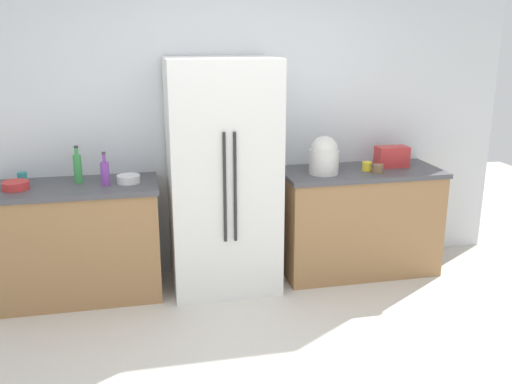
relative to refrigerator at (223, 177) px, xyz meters
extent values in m
plane|color=beige|center=(0.09, -1.48, -0.95)|extent=(10.28, 10.28, 0.00)
cube|color=silver|center=(0.09, 0.40, 0.36)|extent=(5.14, 0.10, 2.62)
cube|color=#9E7247|center=(-1.18, 0.04, -0.50)|extent=(1.28, 0.60, 0.90)
cube|color=#4C4C51|center=(-1.18, 0.04, -0.03)|extent=(1.31, 0.63, 0.04)
cube|color=#9E7247|center=(1.22, 0.04, -0.50)|extent=(1.36, 0.60, 0.90)
cube|color=#4C4C51|center=(1.22, 0.04, -0.03)|extent=(1.39, 0.63, 0.04)
cube|color=white|center=(0.00, 0.00, 0.00)|extent=(0.87, 0.66, 1.90)
cylinder|color=#262628|center=(-0.04, -0.34, 0.00)|extent=(0.02, 0.02, 0.85)
cylinder|color=#262628|center=(0.04, -0.34, 0.00)|extent=(0.02, 0.02, 0.85)
cube|color=red|center=(1.53, 0.10, 0.08)|extent=(0.28, 0.15, 0.18)
cylinder|color=silver|center=(0.86, -0.02, 0.09)|extent=(0.25, 0.25, 0.21)
sphere|color=silver|center=(0.86, -0.02, 0.19)|extent=(0.23, 0.23, 0.23)
cylinder|color=green|center=(-1.14, 0.12, 0.10)|extent=(0.06, 0.06, 0.22)
cylinder|color=green|center=(-1.14, 0.12, 0.24)|extent=(0.03, 0.03, 0.06)
cylinder|color=#333338|center=(-1.14, 0.12, 0.27)|extent=(0.03, 0.03, 0.02)
cylinder|color=purple|center=(-0.92, -0.01, 0.08)|extent=(0.07, 0.07, 0.18)
cylinder|color=purple|center=(-0.92, -0.01, 0.20)|extent=(0.02, 0.02, 0.07)
cylinder|color=#333338|center=(-0.92, -0.01, 0.24)|extent=(0.03, 0.03, 0.02)
cylinder|color=teal|center=(-1.57, 0.20, 0.03)|extent=(0.07, 0.07, 0.09)
cylinder|color=brown|center=(1.31, -0.09, 0.02)|extent=(0.09, 0.09, 0.07)
cylinder|color=yellow|center=(1.26, 0.00, 0.02)|extent=(0.08, 0.08, 0.08)
cylinder|color=red|center=(-1.59, 0.01, 0.02)|extent=(0.20, 0.20, 0.06)
cylinder|color=white|center=(-0.75, 0.03, 0.02)|extent=(0.18, 0.18, 0.06)
camera|label=1|loc=(-0.67, -4.36, 1.14)|focal=39.19mm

